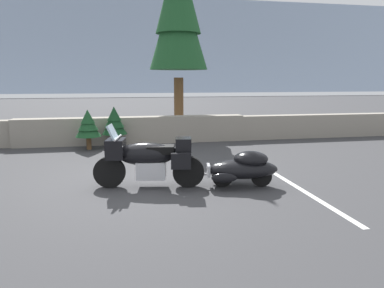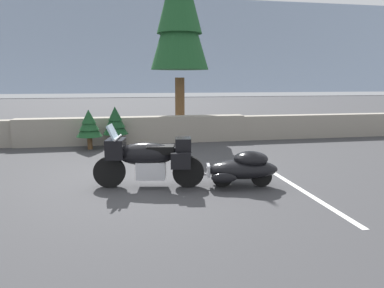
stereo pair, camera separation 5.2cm
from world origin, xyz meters
name	(u,v)px [view 1 (the left image)]	position (x,y,z in m)	size (l,w,h in m)	color
ground_plane	(141,181)	(0.00, 0.00, 0.00)	(80.00, 80.00, 0.00)	#38383A
stone_guard_wall	(133,130)	(0.01, 5.00, 0.46)	(24.00, 0.59, 0.94)	gray
distant_ridgeline	(121,59)	(0.00, 95.02, 8.00)	(240.00, 80.00, 16.00)	#8C9EB7
touring_motorcycle	(148,158)	(0.14, -0.48, 0.62)	(2.30, 0.98, 1.33)	black
car_shaped_trailer	(243,168)	(2.09, -0.81, 0.41)	(2.23, 0.96, 0.76)	black
pine_tree_tall	(178,4)	(1.83, 6.11, 5.04)	(2.22, 2.22, 8.04)	brown
pine_sapling_near	(114,122)	(-0.62, 4.34, 0.85)	(0.84, 0.84, 1.37)	brown
pine_sapling_farther	(88,125)	(-1.45, 4.09, 0.81)	(0.83, 0.83, 1.30)	brown
parking_stripe_marker	(307,193)	(3.21, -1.50, 0.00)	(0.12, 3.60, 0.01)	silver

